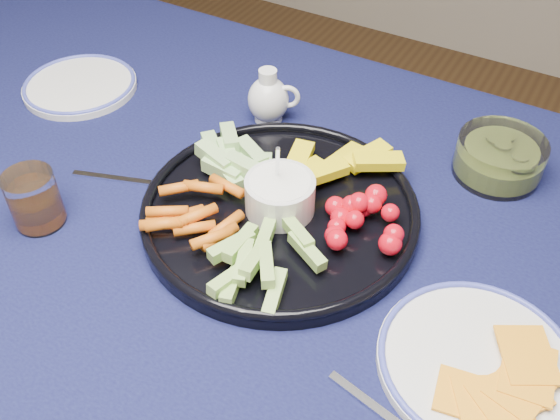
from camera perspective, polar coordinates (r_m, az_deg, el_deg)
The scene contains 8 objects.
dining_table at distance 0.87m, azimuth -7.99°, elevation -6.91°, with size 1.67×1.07×0.75m.
crudite_platter at distance 0.82m, azimuth -0.12°, elevation 0.44°, with size 0.37×0.37×0.12m.
creamer_pitcher at distance 0.98m, azimuth -1.02°, elevation 10.12°, with size 0.08×0.06×0.09m.
pickle_bowl at distance 0.93m, azimuth 19.38°, elevation 4.42°, with size 0.12×0.12×0.06m.
cheese_plate at distance 0.71m, azimuth 17.67°, elevation -12.94°, with size 0.21×0.21×0.03m.
juice_tumbler at distance 0.86m, azimuth -21.47°, elevation 0.68°, with size 0.07×0.07×0.08m.
fork_left at distance 0.91m, azimuth -13.31°, elevation 2.61°, with size 0.15×0.06×0.00m.
side_plate_extra at distance 1.12m, azimuth -17.83°, elevation 10.81°, with size 0.19×0.19×0.02m.
Camera 1 is at (0.38, -0.41, 1.33)m, focal length 40.00 mm.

